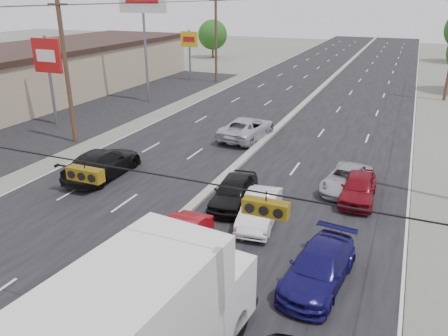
{
  "coord_description": "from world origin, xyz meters",
  "views": [
    {
      "loc": [
        9.04,
        -8.38,
        9.87
      ],
      "look_at": [
        1.52,
        9.36,
        2.2
      ],
      "focal_mm": 35.0,
      "sensor_mm": 36.0,
      "label": 1
    }
  ],
  "objects": [
    {
      "name": "box_truck",
      "position": [
        3.8,
        -1.06,
        2.04
      ],
      "size": [
        3.5,
        8.06,
        3.97
      ],
      "rotation": [
        0.0,
        0.0,
        -0.1
      ],
      "color": "black",
      "rests_on": "ground"
    },
    {
      "name": "strip_mall",
      "position": [
        -26.0,
        25.0,
        2.3
      ],
      "size": [
        12.0,
        42.0,
        4.6
      ],
      "primitive_type": "cube",
      "color": "tan",
      "rests_on": "ground"
    },
    {
      "name": "pole_sign_mid",
      "position": [
        -17.0,
        18.0,
        5.11
      ],
      "size": [
        2.6,
        0.25,
        7.0
      ],
      "color": "slate",
      "rests_on": "ground"
    },
    {
      "name": "red_sedan",
      "position": [
        1.4,
        4.78,
        0.69
      ],
      "size": [
        1.54,
        4.24,
        1.39
      ],
      "primitive_type": "imported",
      "rotation": [
        0.0,
        0.0,
        0.02
      ],
      "color": "#AC0A13",
      "rests_on": "ground"
    },
    {
      "name": "traffic_signals",
      "position": [
        1.4,
        0.0,
        5.49
      ],
      "size": [
        25.0,
        0.3,
        0.54
      ],
      "color": "black",
      "rests_on": "ground"
    },
    {
      "name": "queue_car_c",
      "position": [
        6.7,
        14.09,
        0.61
      ],
      "size": [
        2.58,
        4.64,
        1.23
      ],
      "primitive_type": "imported",
      "rotation": [
        0.0,
        0.0,
        -0.13
      ],
      "color": "#A0A3A8",
      "rests_on": "ground"
    },
    {
      "name": "utility_pole_left_c",
      "position": [
        -12.5,
        40.0,
        5.11
      ],
      "size": [
        1.6,
        0.3,
        10.0
      ],
      "color": "#422D1E",
      "rests_on": "ground"
    },
    {
      "name": "queue_car_a",
      "position": [
        1.76,
        10.05,
        0.73
      ],
      "size": [
        2.1,
        4.42,
        1.46
      ],
      "primitive_type": "imported",
      "rotation": [
        0.0,
        0.0,
        0.09
      ],
      "color": "black",
      "rests_on": "ground"
    },
    {
      "name": "road_surface",
      "position": [
        0.0,
        30.0,
        0.0
      ],
      "size": [
        20.0,
        160.0,
        0.02
      ],
      "primitive_type": "cube",
      "color": "black",
      "rests_on": "ground"
    },
    {
      "name": "queue_car_e",
      "position": [
        7.44,
        13.0,
        0.7
      ],
      "size": [
        1.77,
        4.17,
        1.41
      ],
      "primitive_type": "imported",
      "rotation": [
        0.0,
        0.0,
        0.03
      ],
      "color": "maroon",
      "rests_on": "ground"
    },
    {
      "name": "center_median",
      "position": [
        0.0,
        30.0,
        0.1
      ],
      "size": [
        0.5,
        160.0,
        0.2
      ],
      "primitive_type": "cube",
      "color": "gray",
      "rests_on": "ground"
    },
    {
      "name": "pole_sign_far",
      "position": [
        -16.0,
        40.0,
        4.41
      ],
      "size": [
        2.2,
        0.25,
        6.0
      ],
      "color": "slate",
      "rests_on": "ground"
    },
    {
      "name": "pole_sign_billboard",
      "position": [
        -14.5,
        28.0,
        8.87
      ],
      "size": [
        5.0,
        0.25,
        11.0
      ],
      "color": "slate",
      "rests_on": "ground"
    },
    {
      "name": "queue_car_b",
      "position": [
        3.57,
        8.74,
        0.69
      ],
      "size": [
        1.93,
        4.3,
        1.37
      ],
      "primitive_type": "imported",
      "rotation": [
        0.0,
        0.0,
        0.12
      ],
      "color": "white",
      "rests_on": "ground"
    },
    {
      "name": "utility_pole_left_b",
      "position": [
        -12.5,
        15.0,
        5.11
      ],
      "size": [
        1.6,
        0.3,
        10.0
      ],
      "color": "#422D1E",
      "rests_on": "ground"
    },
    {
      "name": "queue_car_d",
      "position": [
        7.0,
        5.21,
        0.68
      ],
      "size": [
        2.41,
        4.86,
        1.36
      ],
      "primitive_type": "imported",
      "rotation": [
        0.0,
        0.0,
        -0.11
      ],
      "color": "#141053",
      "rests_on": "ground"
    },
    {
      "name": "oncoming_near",
      "position": [
        -6.59,
        10.52,
        0.81
      ],
      "size": [
        2.4,
        5.63,
        1.62
      ],
      "primitive_type": "imported",
      "rotation": [
        0.0,
        0.0,
        3.17
      ],
      "color": "black",
      "rests_on": "ground"
    },
    {
      "name": "tree_left_far",
      "position": [
        -22.0,
        60.0,
        3.72
      ],
      "size": [
        4.8,
        4.8,
        6.12
      ],
      "color": "#382619",
      "rests_on": "ground"
    },
    {
      "name": "ground",
      "position": [
        0.0,
        0.0,
        0.0
      ],
      "size": [
        200.0,
        200.0,
        0.0
      ],
      "primitive_type": "plane",
      "color": "#606356",
      "rests_on": "ground"
    },
    {
      "name": "oncoming_far",
      "position": [
        -1.4,
        20.54,
        0.78
      ],
      "size": [
        3.06,
        5.84,
        1.57
      ],
      "primitive_type": "imported",
      "rotation": [
        0.0,
        0.0,
        3.06
      ],
      "color": "#B0B4B8",
      "rests_on": "ground"
    },
    {
      "name": "parking_lot",
      "position": [
        -17.0,
        25.0,
        0.0
      ],
      "size": [
        10.0,
        42.0,
        0.02
      ],
      "primitive_type": "cube",
      "color": "black",
      "rests_on": "ground"
    }
  ]
}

